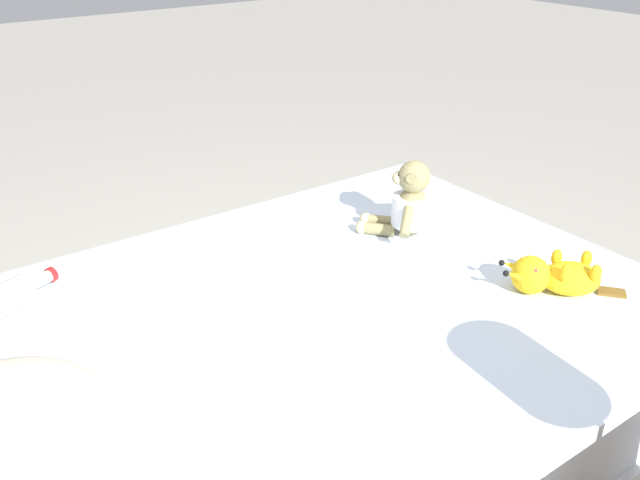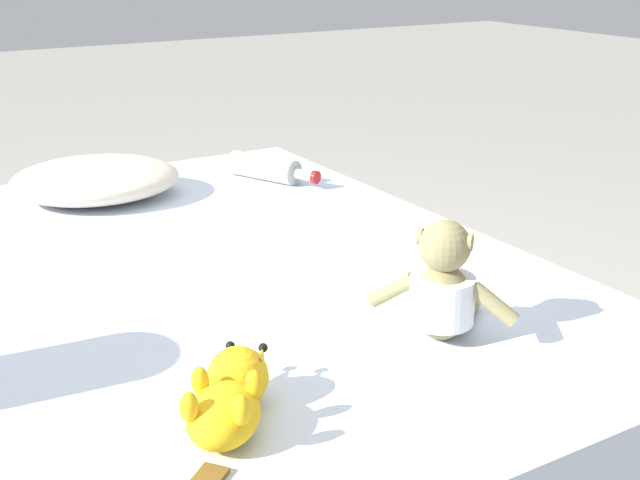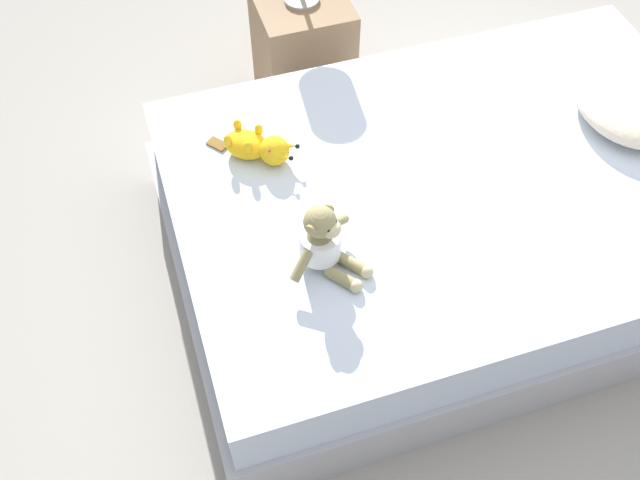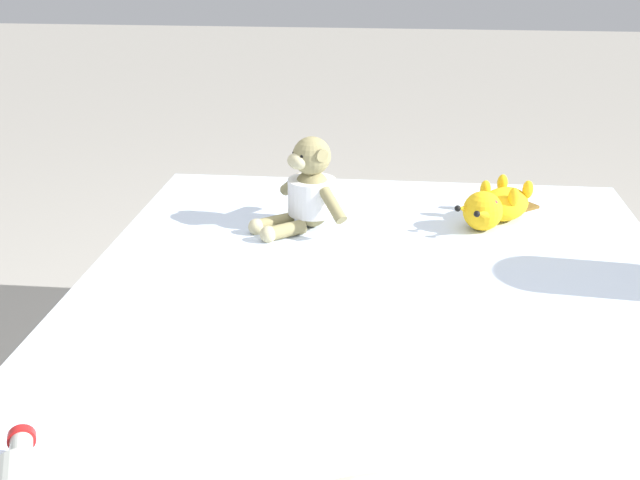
{
  "view_description": "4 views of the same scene",
  "coord_description": "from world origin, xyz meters",
  "px_view_note": "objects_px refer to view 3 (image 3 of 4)",
  "views": [
    {
      "loc": [
        -1.16,
        0.75,
        1.36
      ],
      "look_at": [
        0.15,
        -0.19,
        0.55
      ],
      "focal_mm": 38.3,
      "sensor_mm": 36.0,
      "label": 1
    },
    {
      "loc": [
        -0.75,
        -1.67,
        1.16
      ],
      "look_at": [
        0.12,
        -0.24,
        0.56
      ],
      "focal_mm": 47.3,
      "sensor_mm": 36.0,
      "label": 2
    },
    {
      "loc": [
        1.37,
        -0.94,
        2.21
      ],
      "look_at": [
        0.19,
        -0.56,
        0.55
      ],
      "focal_mm": 40.4,
      "sensor_mm": 36.0,
      "label": 3
    },
    {
      "loc": [
        -0.03,
        1.3,
        1.17
      ],
      "look_at": [
        0.12,
        -0.16,
        0.57
      ],
      "focal_mm": 43.94,
      "sensor_mm": 36.0,
      "label": 4
    }
  ],
  "objects_px": {
    "bed": "(454,216)",
    "plush_yellow_creature": "(258,147)",
    "pillow": "(631,99)",
    "plush_monkey": "(323,242)",
    "nightstand": "(303,52)"
  },
  "relations": [
    {
      "from": "nightstand",
      "to": "pillow",
      "type": "bearing_deg",
      "value": 46.04
    },
    {
      "from": "plush_monkey",
      "to": "nightstand",
      "type": "xyz_separation_m",
      "value": [
        -1.18,
        0.29,
        -0.29
      ]
    },
    {
      "from": "nightstand",
      "to": "plush_yellow_creature",
      "type": "bearing_deg",
      "value": -27.42
    },
    {
      "from": "pillow",
      "to": "plush_monkey",
      "type": "height_order",
      "value": "plush_monkey"
    },
    {
      "from": "bed",
      "to": "nightstand",
      "type": "height_order",
      "value": "nightstand"
    },
    {
      "from": "plush_yellow_creature",
      "to": "plush_monkey",
      "type": "bearing_deg",
      "value": 8.68
    },
    {
      "from": "bed",
      "to": "plush_monkey",
      "type": "xyz_separation_m",
      "value": [
        0.19,
        -0.55,
        0.32
      ]
    },
    {
      "from": "bed",
      "to": "pillow",
      "type": "height_order",
      "value": "pillow"
    },
    {
      "from": "bed",
      "to": "plush_yellow_creature",
      "type": "xyz_separation_m",
      "value": [
        -0.28,
        -0.63,
        0.27
      ]
    },
    {
      "from": "plush_monkey",
      "to": "plush_yellow_creature",
      "type": "xyz_separation_m",
      "value": [
        -0.47,
        -0.07,
        -0.05
      ]
    },
    {
      "from": "plush_monkey",
      "to": "nightstand",
      "type": "relative_size",
      "value": 0.51
    },
    {
      "from": "plush_yellow_creature",
      "to": "nightstand",
      "type": "relative_size",
      "value": 0.57
    },
    {
      "from": "pillow",
      "to": "plush_yellow_creature",
      "type": "height_order",
      "value": "pillow"
    },
    {
      "from": "plush_monkey",
      "to": "nightstand",
      "type": "height_order",
      "value": "plush_monkey"
    },
    {
      "from": "plush_monkey",
      "to": "plush_yellow_creature",
      "type": "distance_m",
      "value": 0.48
    }
  ]
}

